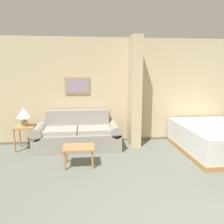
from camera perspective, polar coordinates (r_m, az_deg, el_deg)
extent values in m
cube|color=#CCB78E|center=(5.65, 5.42, 5.55)|extent=(7.66, 0.12, 2.60)
cube|color=#70644E|center=(5.83, 5.34, -7.03)|extent=(7.66, 0.02, 0.06)
cube|color=tan|center=(5.45, -9.07, 6.82)|extent=(0.61, 0.02, 0.41)
cube|color=gray|center=(5.44, -9.07, 6.81)|extent=(0.54, 0.01, 0.34)
cube|color=#CCB78E|center=(5.30, 5.90, 5.21)|extent=(0.24, 0.58, 2.60)
cube|color=gray|center=(5.25, -8.88, -7.20)|extent=(1.51, 0.84, 0.40)
cube|color=gray|center=(5.44, -8.87, -1.83)|extent=(1.51, 0.20, 0.46)
cube|color=gray|center=(5.36, -18.31, -7.24)|extent=(0.23, 0.84, 0.40)
cylinder|color=gray|center=(5.29, -18.47, -4.64)|extent=(0.26, 0.84, 0.26)
cube|color=gray|center=(5.28, 0.69, -6.97)|extent=(0.23, 0.84, 0.40)
cylinder|color=gray|center=(5.21, 0.70, -4.32)|extent=(0.26, 0.84, 0.26)
cube|color=#A49F94|center=(5.16, -13.20, -4.77)|extent=(0.74, 0.60, 0.10)
cube|color=#A49F94|center=(5.12, -4.74, -4.63)|extent=(0.74, 0.60, 0.10)
cube|color=#B27F4C|center=(4.26, -8.68, -9.11)|extent=(0.59, 0.42, 0.04)
cylinder|color=#B27F4C|center=(4.19, -12.28, -12.42)|extent=(0.04, 0.04, 0.35)
cylinder|color=#B27F4C|center=(4.17, -5.10, -12.35)|extent=(0.04, 0.04, 0.35)
cylinder|color=#B27F4C|center=(4.50, -11.84, -10.73)|extent=(0.04, 0.04, 0.35)
cylinder|color=#B27F4C|center=(4.48, -5.20, -10.64)|extent=(0.04, 0.04, 0.35)
cube|color=#B27F4C|center=(5.40, -21.81, -3.59)|extent=(0.44, 0.44, 0.04)
cylinder|color=#B27F4C|center=(5.35, -24.09, -7.00)|extent=(0.04, 0.04, 0.52)
cylinder|color=#B27F4C|center=(5.25, -20.13, -7.05)|extent=(0.04, 0.04, 0.52)
cylinder|color=#B27F4C|center=(5.70, -22.95, -5.86)|extent=(0.04, 0.04, 0.52)
cylinder|color=#B27F4C|center=(5.60, -19.22, -5.89)|extent=(0.04, 0.04, 0.52)
cylinder|color=tan|center=(5.38, -21.86, -2.76)|extent=(0.14, 0.14, 0.12)
cylinder|color=tan|center=(5.36, -21.94, -1.74)|extent=(0.02, 0.02, 0.07)
cone|color=white|center=(5.33, -22.05, -0.12)|extent=(0.33, 0.33, 0.24)
cube|color=#B27F4C|center=(5.52, 25.13, -8.86)|extent=(1.51, 1.96, 0.10)
cube|color=white|center=(5.43, 25.38, -5.89)|extent=(1.47, 1.92, 0.50)
cube|color=white|center=(6.01, 21.86, -2.16)|extent=(1.35, 0.36, 0.10)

